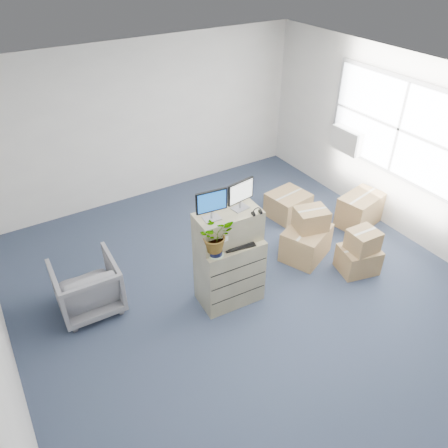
% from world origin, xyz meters
% --- Properties ---
extents(ground, '(7.00, 7.00, 0.00)m').
position_xyz_m(ground, '(0.00, 0.00, 0.00)').
color(ground, '#29324A').
rests_on(ground, ground).
extents(wall_back, '(6.00, 0.02, 2.80)m').
position_xyz_m(wall_back, '(0.00, 3.51, 1.40)').
color(wall_back, silver).
rests_on(wall_back, ground).
extents(wall_right, '(0.02, 7.00, 2.80)m').
position_xyz_m(wall_right, '(3.01, 0.00, 1.40)').
color(wall_right, silver).
rests_on(wall_right, ground).
extents(window, '(0.07, 2.72, 1.52)m').
position_xyz_m(window, '(2.96, 0.50, 1.70)').
color(window, gray).
rests_on(window, wall_right).
extents(ac_unit, '(0.24, 0.60, 0.40)m').
position_xyz_m(ac_unit, '(2.87, 1.40, 1.20)').
color(ac_unit, silver).
rests_on(ac_unit, wall_right).
extents(filing_cabinet_lower, '(0.85, 0.55, 0.96)m').
position_xyz_m(filing_cabinet_lower, '(-0.26, 0.26, 0.48)').
color(filing_cabinet_lower, '#857C5B').
rests_on(filing_cabinet_lower, ground).
extents(filing_cabinet_upper, '(0.85, 0.46, 0.41)m').
position_xyz_m(filing_cabinet_upper, '(-0.26, 0.30, 1.17)').
color(filing_cabinet_upper, '#857C5B').
rests_on(filing_cabinet_upper, filing_cabinet_lower).
extents(monitor_left, '(0.39, 0.17, 0.39)m').
position_xyz_m(monitor_left, '(-0.49, 0.30, 1.59)').
color(monitor_left, '#99999E').
rests_on(monitor_left, filing_cabinet_upper).
extents(monitor_right, '(0.39, 0.18, 0.39)m').
position_xyz_m(monitor_right, '(-0.07, 0.31, 1.59)').
color(monitor_right, '#99999E').
rests_on(monitor_right, filing_cabinet_upper).
extents(headphones, '(0.12, 0.02, 0.12)m').
position_xyz_m(headphones, '(0.03, 0.10, 1.41)').
color(headphones, black).
rests_on(headphones, filing_cabinet_upper).
extents(keyboard, '(0.43, 0.24, 0.02)m').
position_xyz_m(keyboard, '(-0.21, 0.13, 0.97)').
color(keyboard, black).
rests_on(keyboard, filing_cabinet_lower).
extents(mouse, '(0.08, 0.06, 0.03)m').
position_xyz_m(mouse, '(0.09, 0.11, 0.98)').
color(mouse, silver).
rests_on(mouse, filing_cabinet_lower).
extents(water_bottle, '(0.07, 0.07, 0.26)m').
position_xyz_m(water_bottle, '(-0.17, 0.30, 1.09)').
color(water_bottle, '#999DA2').
rests_on(water_bottle, filing_cabinet_lower).
extents(phone_dock, '(0.06, 0.05, 0.13)m').
position_xyz_m(phone_dock, '(-0.29, 0.31, 1.01)').
color(phone_dock, silver).
rests_on(phone_dock, filing_cabinet_lower).
extents(external_drive, '(0.18, 0.14, 0.05)m').
position_xyz_m(external_drive, '(0.04, 0.35, 0.99)').
color(external_drive, black).
rests_on(external_drive, filing_cabinet_lower).
extents(tissue_box, '(0.22, 0.11, 0.08)m').
position_xyz_m(tissue_box, '(0.07, 0.31, 1.06)').
color(tissue_box, '#3A89C8').
rests_on(tissue_box, external_drive).
extents(potted_plant, '(0.46, 0.50, 0.44)m').
position_xyz_m(potted_plant, '(-0.54, 0.13, 1.21)').
color(potted_plant, '#A8CAA3').
rests_on(potted_plant, filing_cabinet_lower).
extents(office_chair, '(0.81, 0.76, 0.81)m').
position_xyz_m(office_chair, '(-1.94, 1.08, 0.40)').
color(office_chair, slate).
rests_on(office_chair, ground).
extents(cardboard_boxes, '(2.23, 2.33, 0.82)m').
position_xyz_m(cardboard_boxes, '(1.78, 0.58, 0.29)').
color(cardboard_boxes, '#9B7E4B').
rests_on(cardboard_boxes, ground).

